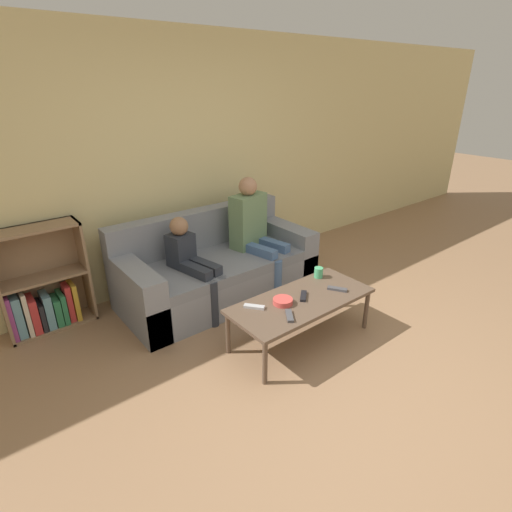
# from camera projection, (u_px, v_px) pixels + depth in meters

# --- Properties ---
(ground_plane) EXTENTS (22.00, 22.00, 0.00)m
(ground_plane) POSITION_uv_depth(u_px,v_px,m) (353.00, 392.00, 2.94)
(ground_plane) COLOR #997251
(wall_back) EXTENTS (12.00, 0.06, 2.60)m
(wall_back) POSITION_uv_depth(u_px,v_px,m) (177.00, 164.00, 4.19)
(wall_back) COLOR beige
(wall_back) RESTS_ON ground_plane
(couch) EXTENTS (2.01, 0.92, 0.86)m
(couch) POSITION_uv_depth(u_px,v_px,m) (217.00, 269.00, 4.18)
(couch) COLOR gray
(couch) RESTS_ON ground_plane
(bookshelf) EXTENTS (0.73, 0.28, 0.98)m
(bookshelf) POSITION_uv_depth(u_px,v_px,m) (42.00, 292.00, 3.59)
(bookshelf) COLOR #8E7051
(bookshelf) RESTS_ON ground_plane
(coffee_table) EXTENTS (1.28, 0.56, 0.41)m
(coffee_table) POSITION_uv_depth(u_px,v_px,m) (301.00, 303.00, 3.39)
(coffee_table) COLOR brown
(coffee_table) RESTS_ON ground_plane
(person_adult) EXTENTS (0.47, 0.69, 1.21)m
(person_adult) POSITION_uv_depth(u_px,v_px,m) (254.00, 226.00, 4.20)
(person_adult) COLOR #476693
(person_adult) RESTS_ON ground_plane
(person_child) EXTENTS (0.34, 0.66, 0.94)m
(person_child) POSITION_uv_depth(u_px,v_px,m) (192.00, 261.00, 3.76)
(person_child) COLOR #282D38
(person_child) RESTS_ON ground_plane
(cup_near) EXTENTS (0.08, 0.08, 0.10)m
(cup_near) POSITION_uv_depth(u_px,v_px,m) (319.00, 273.00, 3.73)
(cup_near) COLOR #4CB77A
(cup_near) RESTS_ON coffee_table
(tv_remote_0) EXTENTS (0.14, 0.16, 0.02)m
(tv_remote_0) POSITION_uv_depth(u_px,v_px,m) (254.00, 307.00, 3.24)
(tv_remote_0) COLOR #B7B7BC
(tv_remote_0) RESTS_ON coffee_table
(tv_remote_1) EXTENTS (0.13, 0.17, 0.02)m
(tv_remote_1) POSITION_uv_depth(u_px,v_px,m) (337.00, 289.00, 3.52)
(tv_remote_1) COLOR #47474C
(tv_remote_1) RESTS_ON coffee_table
(tv_remote_2) EXTENTS (0.14, 0.17, 0.02)m
(tv_remote_2) POSITION_uv_depth(u_px,v_px,m) (289.00, 316.00, 3.12)
(tv_remote_2) COLOR #47474C
(tv_remote_2) RESTS_ON coffee_table
(tv_remote_3) EXTENTS (0.16, 0.15, 0.02)m
(tv_remote_3) POSITION_uv_depth(u_px,v_px,m) (303.00, 296.00, 3.40)
(tv_remote_3) COLOR black
(tv_remote_3) RESTS_ON coffee_table
(snack_bowl) EXTENTS (0.17, 0.17, 0.05)m
(snack_bowl) POSITION_uv_depth(u_px,v_px,m) (283.00, 301.00, 3.30)
(snack_bowl) COLOR #DB4C47
(snack_bowl) RESTS_ON coffee_table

